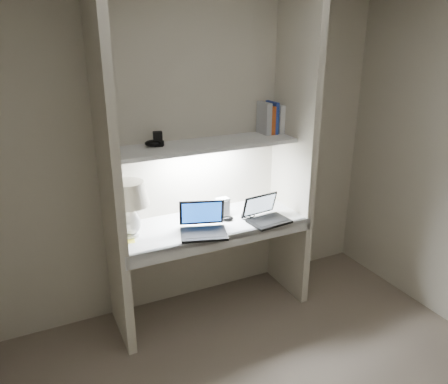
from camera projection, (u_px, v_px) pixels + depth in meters
back_wall at (196, 152)px, 3.41m from camera, size 3.20×0.01×2.50m
alcove_panel_left at (109, 175)px, 2.88m from camera, size 0.06×0.55×2.50m
alcove_panel_right at (294, 150)px, 3.47m from camera, size 0.06×0.55×2.50m
desk at (211, 224)px, 3.35m from camera, size 1.40×0.55×0.04m
desk_apron at (226, 241)px, 3.14m from camera, size 1.46×0.03×0.10m
shelf at (205, 145)px, 3.22m from camera, size 1.40×0.36×0.03m
strip_light at (205, 148)px, 3.23m from camera, size 0.60×0.04×0.02m
table_lamp at (129, 200)px, 3.01m from camera, size 0.28×0.28×0.41m
laptop_main at (203, 226)px, 3.15m from camera, size 0.40×0.37×0.22m
laptop_netbook at (266, 215)px, 3.35m from camera, size 0.33×0.29×0.19m
speaker at (222, 207)px, 3.43m from camera, size 0.11×0.08×0.14m
mouse at (228, 218)px, 3.36m from camera, size 0.10×0.08×0.03m
cable_coil at (248, 215)px, 3.44m from camera, size 0.13×0.13×0.01m
sticky_note at (130, 241)px, 3.03m from camera, size 0.07×0.07×0.00m
book_row at (274, 118)px, 3.51m from camera, size 0.24×0.17×0.25m
shelf_box at (158, 139)px, 3.10m from camera, size 0.07×0.06×0.11m
shelf_gadget at (153, 143)px, 3.10m from camera, size 0.14×0.11×0.05m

